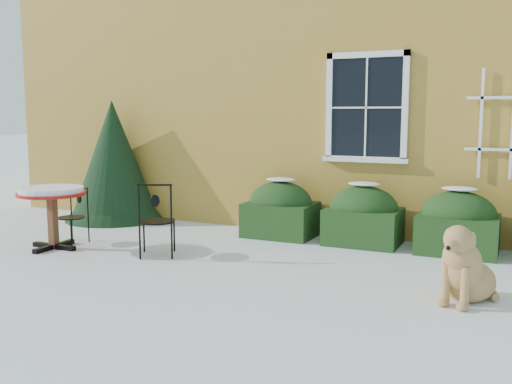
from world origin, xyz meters
The scene contains 8 objects.
ground centered at (0.00, 0.00, 0.00)m, with size 80.00×80.00×0.00m, color white.
house centered at (0.00, 7.00, 3.22)m, with size 12.40×8.40×6.40m.
hedge_row centered at (1.65, 2.55, 0.40)m, with size 4.95×0.80×0.91m.
evergreen_shrub centered at (-3.57, 2.65, 0.86)m, with size 1.76×1.76×2.13m.
bistro_table centered at (-2.88, 0.44, 0.72)m, with size 0.94×0.94×0.87m.
patio_chair_near centered at (-1.30, 0.69, 0.49)m, with size 0.59×0.59×0.99m.
patio_chair_far centered at (-2.89, 0.84, 0.41)m, with size 0.39×0.39×0.82m.
dog centered at (2.57, 0.40, 0.34)m, with size 0.67×0.89×0.84m.
Camera 1 is at (3.01, -5.48, 1.87)m, focal length 40.00 mm.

